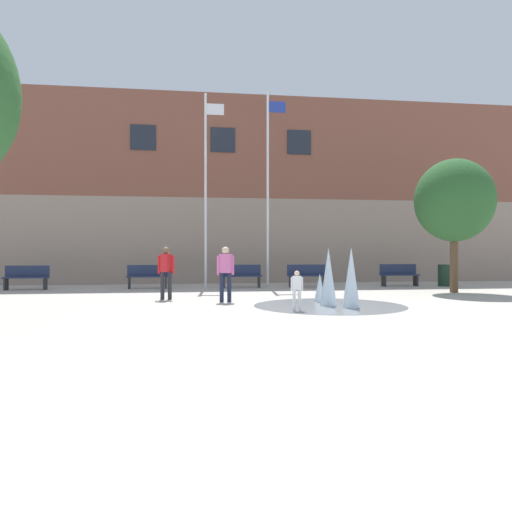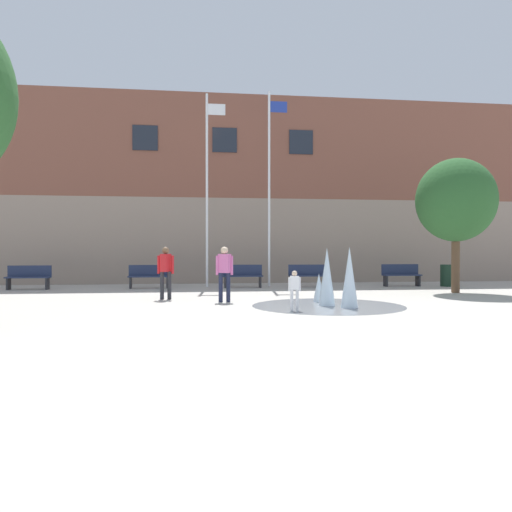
% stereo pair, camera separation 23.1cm
% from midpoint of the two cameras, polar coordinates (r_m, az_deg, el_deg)
% --- Properties ---
extents(ground_plane, '(100.00, 100.00, 0.00)m').
position_cam_midpoint_polar(ground_plane, '(8.54, 2.57, -9.38)').
color(ground_plane, '#B2ADA3').
extents(library_building, '(36.00, 6.05, 8.56)m').
position_cam_midpoint_polar(library_building, '(25.63, -4.58, 6.91)').
color(library_building, gray).
rests_on(library_building, ground).
extents(splash_fountain, '(4.07, 4.07, 1.58)m').
position_cam_midpoint_polar(splash_fountain, '(13.46, 8.63, -3.01)').
color(splash_fountain, gray).
rests_on(splash_fountain, ground).
extents(park_bench_left_of_flagpoles, '(1.60, 0.44, 0.91)m').
position_cam_midpoint_polar(park_bench_left_of_flagpoles, '(20.72, -25.07, -2.20)').
color(park_bench_left_of_flagpoles, '#28282D').
rests_on(park_bench_left_of_flagpoles, ground).
extents(park_bench_under_left_flagpole, '(1.60, 0.44, 0.91)m').
position_cam_midpoint_polar(park_bench_under_left_flagpole, '(19.94, -12.59, -2.26)').
color(park_bench_under_left_flagpole, '#28282D').
rests_on(park_bench_under_left_flagpole, ground).
extents(park_bench_center, '(1.60, 0.44, 0.91)m').
position_cam_midpoint_polar(park_bench_center, '(19.89, -2.02, -2.25)').
color(park_bench_center, '#28282D').
rests_on(park_bench_center, ground).
extents(park_bench_near_trashcan, '(1.60, 0.44, 0.91)m').
position_cam_midpoint_polar(park_bench_near_trashcan, '(20.26, 5.54, -2.21)').
color(park_bench_near_trashcan, '#28282D').
rests_on(park_bench_near_trashcan, ground).
extents(park_bench_far_right, '(1.60, 0.44, 0.91)m').
position_cam_midpoint_polar(park_bench_far_right, '(21.59, 15.75, -2.05)').
color(park_bench_far_right, '#28282D').
rests_on(park_bench_far_right, ground).
extents(teen_by_trashcan, '(0.50, 0.34, 1.59)m').
position_cam_midpoint_polar(teen_by_trashcan, '(14.36, -3.97, -1.56)').
color(teen_by_trashcan, '#1E233D').
rests_on(teen_by_trashcan, ground).
extents(child_with_pink_shirt, '(0.31, 0.16, 0.99)m').
position_cam_midpoint_polar(child_with_pink_shirt, '(12.32, 4.16, -3.58)').
color(child_with_pink_shirt, silver).
rests_on(child_with_pink_shirt, ground).
extents(adult_watching, '(0.50, 0.39, 1.59)m').
position_cam_midpoint_polar(adult_watching, '(15.31, -10.67, -1.43)').
color(adult_watching, '#28282D').
rests_on(adult_watching, ground).
extents(flagpole_left, '(0.80, 0.10, 7.84)m').
position_cam_midpoint_polar(flagpole_left, '(20.52, -6.03, 8.15)').
color(flagpole_left, silver).
rests_on(flagpole_left, ground).
extents(flagpole_right, '(0.80, 0.10, 8.04)m').
position_cam_midpoint_polar(flagpole_right, '(20.78, 1.11, 8.33)').
color(flagpole_right, silver).
rests_on(flagpole_right, ground).
extents(trash_can, '(0.56, 0.56, 0.90)m').
position_cam_midpoint_polar(trash_can, '(22.07, 20.50, -2.09)').
color(trash_can, '#193323').
rests_on(trash_can, ground).
extents(street_tree_near_building, '(2.74, 2.74, 4.71)m').
position_cam_midpoint_polar(street_tree_near_building, '(18.95, 21.40, 5.90)').
color(street_tree_near_building, brown).
rests_on(street_tree_near_building, ground).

